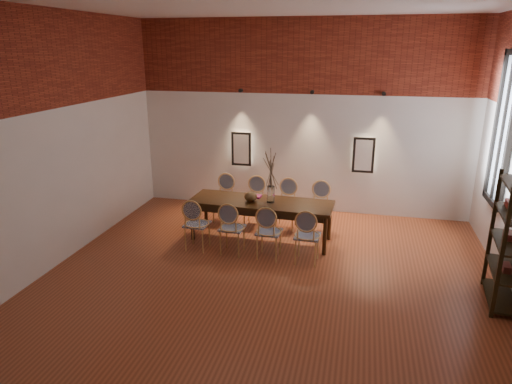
% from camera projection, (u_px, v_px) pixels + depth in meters
% --- Properties ---
extents(floor, '(7.00, 7.00, 0.02)m').
position_uv_depth(floor, '(267.00, 286.00, 6.87)').
color(floor, brown).
rests_on(floor, ground).
extents(wall_back, '(7.00, 0.10, 4.00)m').
position_uv_depth(wall_back, '(302.00, 118.00, 9.55)').
color(wall_back, silver).
rests_on(wall_back, ground).
extents(wall_front, '(7.00, 0.10, 4.00)m').
position_uv_depth(wall_front, '(158.00, 277.00, 2.96)').
color(wall_front, silver).
rests_on(wall_front, ground).
extents(wall_left, '(0.10, 7.00, 4.00)m').
position_uv_depth(wall_left, '(43.00, 144.00, 7.02)').
color(wall_left, silver).
rests_on(wall_left, ground).
extents(brick_band_back, '(7.00, 0.02, 1.50)m').
position_uv_depth(brick_band_back, '(304.00, 56.00, 9.10)').
color(brick_band_back, maroon).
rests_on(brick_band_back, ground).
extents(brick_band_front, '(7.00, 0.02, 1.50)m').
position_uv_depth(brick_band_front, '(149.00, 79.00, 2.65)').
color(brick_band_front, maroon).
rests_on(brick_band_front, ground).
extents(brick_band_left, '(0.02, 7.00, 1.50)m').
position_uv_depth(brick_band_left, '(35.00, 59.00, 6.63)').
color(brick_band_left, maroon).
rests_on(brick_band_left, ground).
extents(niche_left, '(0.36, 0.06, 0.66)m').
position_uv_depth(niche_left, '(242.00, 149.00, 9.95)').
color(niche_left, '#FFEAC6').
rests_on(niche_left, wall_back).
extents(niche_right, '(0.36, 0.06, 0.66)m').
position_uv_depth(niche_right, '(364.00, 155.00, 9.39)').
color(niche_right, '#FFEAC6').
rests_on(niche_right, wall_back).
extents(spot_fixture_left, '(0.08, 0.10, 0.08)m').
position_uv_depth(spot_fixture_left, '(241.00, 91.00, 9.54)').
color(spot_fixture_left, black).
rests_on(spot_fixture_left, wall_back).
extents(spot_fixture_mid, '(0.08, 0.10, 0.08)m').
position_uv_depth(spot_fixture_mid, '(312.00, 92.00, 9.22)').
color(spot_fixture_mid, black).
rests_on(spot_fixture_mid, wall_back).
extents(spot_fixture_right, '(0.08, 0.10, 0.08)m').
position_uv_depth(spot_fixture_right, '(384.00, 94.00, 8.91)').
color(spot_fixture_right, black).
rests_on(spot_fixture_right, wall_back).
extents(window_glass, '(0.02, 0.78, 2.38)m').
position_uv_depth(window_glass, '(504.00, 130.00, 7.31)').
color(window_glass, silver).
rests_on(window_glass, wall_right).
extents(window_frame, '(0.08, 0.90, 2.50)m').
position_uv_depth(window_frame, '(503.00, 130.00, 7.32)').
color(window_frame, black).
rests_on(window_frame, wall_right).
extents(window_mullion, '(0.06, 0.06, 2.40)m').
position_uv_depth(window_mullion, '(503.00, 130.00, 7.32)').
color(window_mullion, black).
rests_on(window_mullion, wall_right).
extents(dining_table, '(2.63, 0.94, 0.75)m').
position_uv_depth(dining_table, '(261.00, 220.00, 8.39)').
color(dining_table, '#371E0C').
rests_on(dining_table, floor).
extents(chair_near_a, '(0.46, 0.46, 0.94)m').
position_uv_depth(chair_near_a, '(197.00, 224.00, 7.97)').
color(chair_near_a, tan).
rests_on(chair_near_a, floor).
extents(chair_near_b, '(0.46, 0.46, 0.94)m').
position_uv_depth(chair_near_b, '(232.00, 228.00, 7.80)').
color(chair_near_b, tan).
rests_on(chair_near_b, floor).
extents(chair_near_c, '(0.46, 0.46, 0.94)m').
position_uv_depth(chair_near_c, '(269.00, 232.00, 7.64)').
color(chair_near_c, tan).
rests_on(chair_near_c, floor).
extents(chair_near_d, '(0.46, 0.46, 0.94)m').
position_uv_depth(chair_near_d, '(307.00, 236.00, 7.47)').
color(chair_near_d, tan).
rests_on(chair_near_d, floor).
extents(chair_far_a, '(0.46, 0.46, 0.94)m').
position_uv_depth(chair_far_a, '(223.00, 199.00, 9.25)').
color(chair_far_a, tan).
rests_on(chair_far_a, floor).
extents(chair_far_b, '(0.46, 0.46, 0.94)m').
position_uv_depth(chair_far_b, '(254.00, 202.00, 9.08)').
color(chair_far_b, tan).
rests_on(chair_far_b, floor).
extents(chair_far_c, '(0.46, 0.46, 0.94)m').
position_uv_depth(chair_far_c, '(286.00, 205.00, 8.92)').
color(chair_far_c, tan).
rests_on(chair_far_c, floor).
extents(chair_far_d, '(0.46, 0.46, 0.94)m').
position_uv_depth(chair_far_d, '(319.00, 208.00, 8.75)').
color(chair_far_d, tan).
rests_on(chair_far_d, floor).
extents(vase, '(0.14, 0.14, 0.30)m').
position_uv_depth(vase, '(271.00, 194.00, 8.18)').
color(vase, silver).
rests_on(vase, dining_table).
extents(dried_branches, '(0.50, 0.50, 0.70)m').
position_uv_depth(dried_branches, '(271.00, 170.00, 8.05)').
color(dried_branches, '#463827').
rests_on(dried_branches, vase).
extents(bowl, '(0.24, 0.24, 0.18)m').
position_uv_depth(bowl, '(251.00, 197.00, 8.25)').
color(bowl, brown).
rests_on(bowl, dining_table).
extents(book, '(0.27, 0.19, 0.03)m').
position_uv_depth(book, '(254.00, 196.00, 8.51)').
color(book, '#921C58').
rests_on(book, dining_table).
extents(shelving_rack, '(0.48, 1.03, 1.80)m').
position_uv_depth(shelving_rack, '(509.00, 243.00, 6.16)').
color(shelving_rack, black).
rests_on(shelving_rack, floor).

